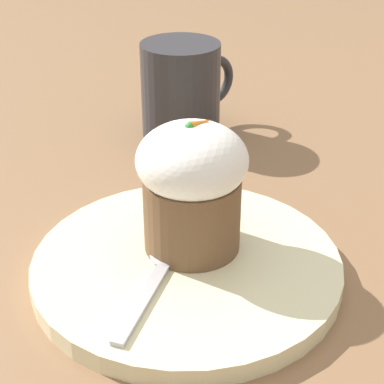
% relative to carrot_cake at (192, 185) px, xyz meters
% --- Properties ---
extents(ground_plane, '(4.00, 4.00, 0.00)m').
position_rel_carrot_cake_xyz_m(ground_plane, '(-0.01, -0.01, -0.07)').
color(ground_plane, '#846042').
extents(dessert_plate, '(0.25, 0.25, 0.02)m').
position_rel_carrot_cake_xyz_m(dessert_plate, '(-0.01, -0.01, -0.06)').
color(dessert_plate, beige).
rests_on(dessert_plate, ground_plane).
extents(carrot_cake, '(0.09, 0.09, 0.11)m').
position_rel_carrot_cake_xyz_m(carrot_cake, '(0.00, 0.00, 0.00)').
color(carrot_cake, brown).
rests_on(carrot_cake, dessert_plate).
extents(spoon, '(0.12, 0.09, 0.01)m').
position_rel_carrot_cake_xyz_m(spoon, '(-0.04, -0.01, -0.05)').
color(spoon, '#B7B7BC').
rests_on(spoon, dessert_plate).
extents(coffee_cup, '(0.13, 0.09, 0.11)m').
position_rel_carrot_cake_xyz_m(coffee_cup, '(0.16, 0.20, -0.02)').
color(coffee_cup, '#2D2D33').
rests_on(coffee_cup, ground_plane).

